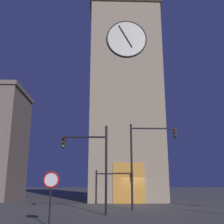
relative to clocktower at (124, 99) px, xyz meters
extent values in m
plane|color=#56544F|center=(-0.46, 4.18, -12.11)|extent=(200.00, 200.00, 0.00)
cube|color=gray|center=(0.00, -0.02, -0.57)|extent=(8.20, 8.37, 23.09)
cube|color=gray|center=(0.00, -0.02, 11.18)|extent=(8.80, 8.97, 0.40)
cylinder|color=gray|center=(-3.50, -3.61, 12.67)|extent=(0.70, 0.70, 2.58)
cylinder|color=gray|center=(0.00, -3.61, 12.67)|extent=(0.70, 0.70, 2.58)
cylinder|color=gray|center=(3.50, -3.61, 12.67)|extent=(0.70, 0.70, 2.58)
cube|color=gray|center=(0.00, -0.02, 14.15)|extent=(8.80, 8.97, 0.40)
cylinder|color=silver|center=(0.00, 4.22, 5.89)|extent=(4.49, 0.12, 4.49)
torus|color=black|center=(0.00, 4.24, 5.89)|extent=(4.65, 0.16, 4.65)
cube|color=black|center=(-0.30, 4.32, 5.35)|extent=(0.70, 0.06, 1.14)
cube|color=black|center=(0.46, 4.32, 6.73)|extent=(1.02, 0.06, 1.73)
cube|color=orange|center=(0.00, 4.11, -10.11)|extent=(3.20, 0.24, 4.00)
cylinder|color=black|center=(2.39, 14.22, -9.25)|extent=(0.16, 0.16, 5.72)
cylinder|color=black|center=(3.81, 14.22, -7.17)|extent=(2.84, 0.12, 0.12)
cube|color=black|center=(5.23, 14.22, -7.59)|extent=(0.22, 0.30, 0.75)
sphere|color=#360505|center=(5.23, 14.40, -7.32)|extent=(0.16, 0.16, 0.16)
sphere|color=#392705|center=(5.23, 14.40, -7.57)|extent=(0.16, 0.16, 0.16)
sphere|color=#18C154|center=(5.23, 14.40, -7.82)|extent=(0.16, 0.16, 0.16)
cylinder|color=black|center=(0.38, 11.01, -8.84)|extent=(0.16, 0.16, 6.54)
cylinder|color=black|center=(-1.37, 11.01, -5.92)|extent=(3.51, 0.12, 0.12)
cube|color=black|center=(-3.12, 11.01, -6.34)|extent=(0.22, 0.30, 0.75)
sphere|color=red|center=(-3.12, 11.19, -6.07)|extent=(0.16, 0.16, 0.16)
sphere|color=#392705|center=(-3.12, 11.19, -6.32)|extent=(0.16, 0.16, 0.16)
sphere|color=#063316|center=(-3.12, 11.19, -6.57)|extent=(0.16, 0.16, 0.16)
cylinder|color=black|center=(5.05, 18.96, -11.01)|extent=(0.08, 0.08, 2.21)
cylinder|color=white|center=(5.05, 19.00, -10.01)|extent=(0.70, 0.04, 0.70)
torus|color=red|center=(5.05, 19.02, -10.01)|extent=(0.78, 0.08, 0.78)
camera|label=1|loc=(2.59, 32.47, -10.16)|focal=43.92mm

